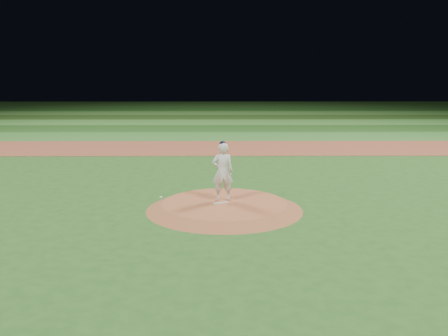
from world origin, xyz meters
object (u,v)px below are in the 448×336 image
Objects in this scene: pitching_rubber at (221,203)px; pitcher_on_mound at (223,171)px; pitchers_mound at (224,206)px; rosin_bag at (161,197)px.

pitching_rubber is 0.25× the size of pitcher_on_mound.
pitcher_on_mound is at bearing 100.67° from pitchers_mound.
rosin_bag is 0.05× the size of pitcher_on_mound.
pitchers_mound is at bearing -79.33° from pitcher_on_mound.
pitchers_mound is 2.42m from rosin_bag.
pitchers_mound is at bearing -16.29° from rosin_bag.
pitching_rubber is 2.31m from rosin_bag.
pitcher_on_mound is at bearing -8.45° from rosin_bag.
pitching_rubber is at bearing -150.86° from pitchers_mound.
pitching_rubber is at bearing -99.15° from pitcher_on_mound.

